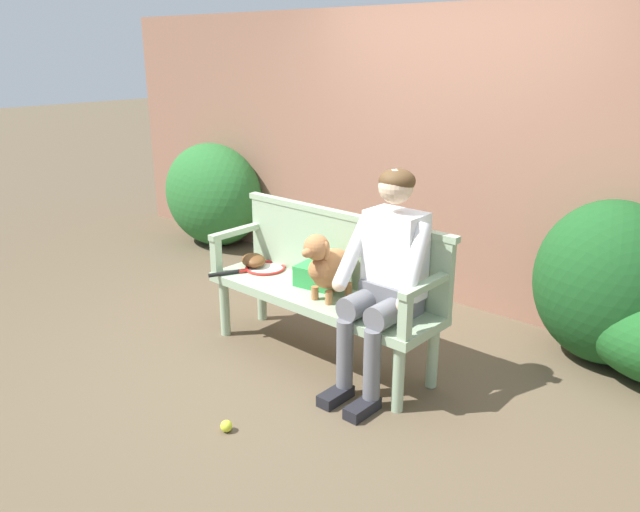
# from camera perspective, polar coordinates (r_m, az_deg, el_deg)

# --- Properties ---
(ground_plane) EXTENTS (40.00, 40.00, 0.00)m
(ground_plane) POSITION_cam_1_polar(r_m,az_deg,el_deg) (4.26, 0.00, -9.30)
(ground_plane) COLOR brown
(brick_garden_fence) EXTENTS (8.00, 0.30, 2.31)m
(brick_garden_fence) POSITION_cam_1_polar(r_m,az_deg,el_deg) (5.15, 12.11, 8.81)
(brick_garden_fence) COLOR #936651
(brick_garden_fence) RESTS_ON ground
(hedge_bush_mid_right) EXTENTS (0.96, 0.84, 1.09)m
(hedge_bush_mid_right) POSITION_cam_1_polar(r_m,az_deg,el_deg) (4.44, 24.95, -2.25)
(hedge_bush_mid_right) COLOR #194C1E
(hedge_bush_mid_right) RESTS_ON ground
(hedge_bush_far_left) EXTENTS (1.20, 0.82, 1.06)m
(hedge_bush_far_left) POSITION_cam_1_polar(r_m,az_deg,el_deg) (6.61, -9.76, 5.56)
(hedge_bush_far_left) COLOR #286B2D
(hedge_bush_far_left) RESTS_ON ground
(garden_bench) EXTENTS (1.67, 0.49, 0.48)m
(garden_bench) POSITION_cam_1_polar(r_m,az_deg,el_deg) (4.08, 0.00, -4.18)
(garden_bench) COLOR #9EB793
(garden_bench) RESTS_ON ground
(bench_backrest) EXTENTS (1.71, 0.06, 0.50)m
(bench_backrest) POSITION_cam_1_polar(r_m,az_deg,el_deg) (4.13, 1.96, 0.76)
(bench_backrest) COLOR #9EB793
(bench_backrest) RESTS_ON garden_bench
(bench_armrest_left_end) EXTENTS (0.06, 0.49, 0.28)m
(bench_armrest_left_end) POSITION_cam_1_polar(r_m,az_deg,el_deg) (4.48, -8.38, 1.30)
(bench_armrest_left_end) COLOR #9EB793
(bench_armrest_left_end) RESTS_ON garden_bench
(bench_armrest_right_end) EXTENTS (0.06, 0.49, 0.28)m
(bench_armrest_right_end) POSITION_cam_1_polar(r_m,az_deg,el_deg) (3.48, 8.92, -3.90)
(bench_armrest_right_end) COLOR #9EB793
(bench_armrest_right_end) RESTS_ON garden_bench
(person_seated) EXTENTS (0.56, 0.64, 1.35)m
(person_seated) POSITION_cam_1_polar(r_m,az_deg,el_deg) (3.65, 6.09, -1.53)
(person_seated) COLOR black
(person_seated) RESTS_ON ground
(dog_on_bench) EXTENTS (0.22, 0.45, 0.45)m
(dog_on_bench) POSITION_cam_1_polar(r_m,az_deg,el_deg) (3.88, 0.74, -0.88)
(dog_on_bench) COLOR #AD7042
(dog_on_bench) RESTS_ON garden_bench
(tennis_racket) EXTENTS (0.38, 0.58, 0.03)m
(tennis_racket) POSITION_cam_1_polar(r_m,az_deg,el_deg) (4.48, -5.36, -1.14)
(tennis_racket) COLOR red
(tennis_racket) RESTS_ON garden_bench
(baseball_glove) EXTENTS (0.27, 0.25, 0.09)m
(baseball_glove) POSITION_cam_1_polar(r_m,az_deg,el_deg) (4.55, -6.10, -0.40)
(baseball_glove) COLOR brown
(baseball_glove) RESTS_ON garden_bench
(sports_bag) EXTENTS (0.31, 0.24, 0.14)m
(sports_bag) POSITION_cam_1_polar(r_m,az_deg,el_deg) (4.14, -0.16, -1.84)
(sports_bag) COLOR #2D8E42
(sports_bag) RESTS_ON garden_bench
(tennis_ball) EXTENTS (0.07, 0.07, 0.07)m
(tennis_ball) POSITION_cam_1_polar(r_m,az_deg,el_deg) (3.55, -8.56, -15.13)
(tennis_ball) COLOR #CCDB33
(tennis_ball) RESTS_ON ground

